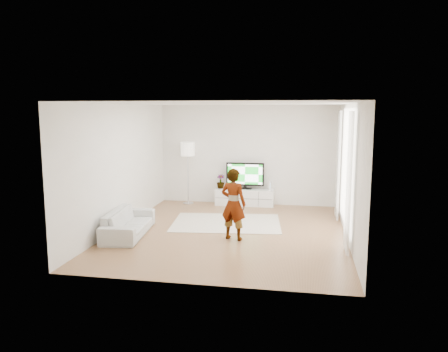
% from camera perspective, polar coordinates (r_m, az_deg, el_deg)
% --- Properties ---
extents(floor, '(6.00, 6.00, 0.00)m').
position_cam_1_polar(floor, '(9.73, 0.73, -7.29)').
color(floor, olive).
rests_on(floor, ground).
extents(ceiling, '(6.00, 6.00, 0.00)m').
position_cam_1_polar(ceiling, '(9.35, 0.76, 9.44)').
color(ceiling, white).
rests_on(ceiling, wall_back).
extents(wall_left, '(0.02, 6.00, 2.80)m').
position_cam_1_polar(wall_left, '(10.16, -13.30, 1.24)').
color(wall_left, white).
rests_on(wall_left, floor).
extents(wall_right, '(0.02, 6.00, 2.80)m').
position_cam_1_polar(wall_right, '(9.35, 16.02, 0.50)').
color(wall_right, white).
rests_on(wall_right, floor).
extents(wall_back, '(5.00, 0.02, 2.80)m').
position_cam_1_polar(wall_back, '(12.38, 3.09, 2.75)').
color(wall_back, white).
rests_on(wall_back, floor).
extents(wall_front, '(5.00, 0.02, 2.80)m').
position_cam_1_polar(wall_front, '(6.54, -3.71, -2.57)').
color(wall_front, white).
rests_on(wall_front, floor).
extents(window, '(0.01, 2.60, 2.50)m').
position_cam_1_polar(window, '(9.64, 15.75, 1.05)').
color(window, white).
rests_on(window, wall_right).
extents(curtain_near, '(0.04, 0.70, 2.60)m').
position_cam_1_polar(curtain_near, '(8.36, 15.97, -0.77)').
color(curtain_near, white).
rests_on(curtain_near, floor).
extents(curtain_far, '(0.04, 0.70, 2.60)m').
position_cam_1_polar(curtain_far, '(10.93, 14.70, 1.43)').
color(curtain_far, white).
rests_on(curtain_far, floor).
extents(media_console, '(1.64, 0.47, 0.46)m').
position_cam_1_polar(media_console, '(12.34, 2.73, -2.77)').
color(media_console, white).
rests_on(media_console, floor).
extents(television, '(1.07, 0.21, 0.74)m').
position_cam_1_polar(television, '(12.25, 2.77, 0.16)').
color(television, black).
rests_on(television, media_console).
extents(game_console, '(0.08, 0.18, 0.24)m').
position_cam_1_polar(game_console, '(12.20, 6.09, -1.26)').
color(game_console, white).
rests_on(game_console, media_console).
extents(potted_plant, '(0.24, 0.24, 0.39)m').
position_cam_1_polar(potted_plant, '(12.37, -0.46, -0.71)').
color(potted_plant, '#3F7238').
rests_on(potted_plant, media_console).
extents(rug, '(2.72, 2.09, 0.01)m').
position_cam_1_polar(rug, '(10.45, 0.32, -6.13)').
color(rug, beige).
rests_on(rug, floor).
extents(player, '(0.62, 0.49, 1.48)m').
position_cam_1_polar(player, '(8.97, 1.24, -3.68)').
color(player, '#334772').
rests_on(player, rug).
extents(sofa, '(0.94, 1.94, 0.55)m').
position_cam_1_polar(sofa, '(9.64, -12.37, -5.95)').
color(sofa, beige).
rests_on(sofa, floor).
extents(floor_lamp, '(0.39, 0.39, 1.76)m').
position_cam_1_polar(floor_lamp, '(12.39, -4.77, 3.16)').
color(floor_lamp, silver).
rests_on(floor_lamp, floor).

